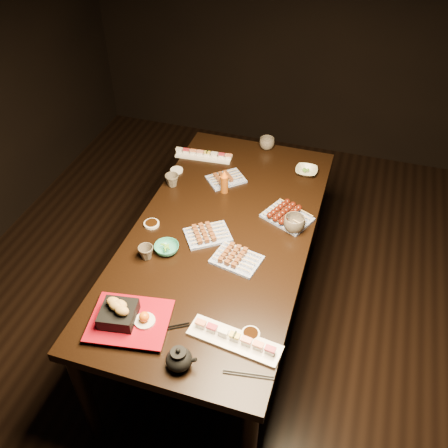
{
  "coord_description": "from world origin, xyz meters",
  "views": [
    {
      "loc": [
        0.36,
        -1.43,
        2.47
      ],
      "look_at": [
        -0.22,
        0.41,
        0.77
      ],
      "focal_mm": 40.0,
      "sensor_mm": 36.0,
      "label": 1
    }
  ],
  "objects_px": {
    "sushi_platter_far": "(204,154)",
    "teacup_far_left": "(172,180)",
    "yakitori_plate_center": "(208,232)",
    "sushi_platter_near": "(235,338)",
    "teacup_near_left": "(146,252)",
    "teacup_far_right": "(267,143)",
    "teapot": "(179,357)",
    "condiment_bottle": "(224,181)",
    "yakitori_plate_right": "(237,256)",
    "teacup_mid_right": "(294,224)",
    "edamame_bowl_green": "(167,248)",
    "yakitori_plate_left": "(226,177)",
    "tempura_tray": "(129,315)",
    "edamame_bowl_cream": "(306,171)",
    "dining_table": "(221,282)"
  },
  "relations": [
    {
      "from": "yakitori_plate_center",
      "to": "teacup_far_left",
      "type": "height_order",
      "value": "teacup_far_left"
    },
    {
      "from": "yakitori_plate_left",
      "to": "edamame_bowl_green",
      "type": "distance_m",
      "value": 0.66
    },
    {
      "from": "edamame_bowl_green",
      "to": "teacup_far_right",
      "type": "distance_m",
      "value": 1.08
    },
    {
      "from": "edamame_bowl_green",
      "to": "teacup_far_right",
      "type": "relative_size",
      "value": 1.31
    },
    {
      "from": "edamame_bowl_green",
      "to": "teacup_far_right",
      "type": "height_order",
      "value": "teacup_far_right"
    },
    {
      "from": "teapot",
      "to": "condiment_bottle",
      "type": "xyz_separation_m",
      "value": [
        -0.17,
        1.13,
        0.02
      ]
    },
    {
      "from": "sushi_platter_near",
      "to": "teapot",
      "type": "height_order",
      "value": "teapot"
    },
    {
      "from": "teapot",
      "to": "condiment_bottle",
      "type": "bearing_deg",
      "value": 90.93
    },
    {
      "from": "edamame_bowl_cream",
      "to": "teacup_far_right",
      "type": "relative_size",
      "value": 1.37
    },
    {
      "from": "teacup_far_left",
      "to": "teacup_far_right",
      "type": "height_order",
      "value": "teacup_far_right"
    },
    {
      "from": "tempura_tray",
      "to": "teacup_far_left",
      "type": "xyz_separation_m",
      "value": [
        -0.19,
        0.96,
        -0.02
      ]
    },
    {
      "from": "yakitori_plate_left",
      "to": "edamame_bowl_green",
      "type": "height_order",
      "value": "yakitori_plate_left"
    },
    {
      "from": "sushi_platter_far",
      "to": "yakitori_plate_right",
      "type": "xyz_separation_m",
      "value": [
        0.45,
        -0.8,
        0.01
      ]
    },
    {
      "from": "teacup_mid_right",
      "to": "teapot",
      "type": "distance_m",
      "value": 0.96
    },
    {
      "from": "tempura_tray",
      "to": "teacup_near_left",
      "type": "bearing_deg",
      "value": 94.88
    },
    {
      "from": "yakitori_plate_center",
      "to": "tempura_tray",
      "type": "xyz_separation_m",
      "value": [
        -0.14,
        -0.62,
        0.03
      ]
    },
    {
      "from": "teacup_far_left",
      "to": "yakitori_plate_center",
      "type": "bearing_deg",
      "value": -46.16
    },
    {
      "from": "sushi_platter_near",
      "to": "yakitori_plate_left",
      "type": "height_order",
      "value": "yakitori_plate_left"
    },
    {
      "from": "teacup_near_left",
      "to": "edamame_bowl_green",
      "type": "bearing_deg",
      "value": 42.97
    },
    {
      "from": "yakitori_plate_right",
      "to": "edamame_bowl_green",
      "type": "bearing_deg",
      "value": -161.59
    },
    {
      "from": "yakitori_plate_center",
      "to": "yakitori_plate_left",
      "type": "distance_m",
      "value": 0.49
    },
    {
      "from": "yakitori_plate_center",
      "to": "teacup_far_right",
      "type": "relative_size",
      "value": 2.36
    },
    {
      "from": "dining_table",
      "to": "edamame_bowl_green",
      "type": "bearing_deg",
      "value": -140.79
    },
    {
      "from": "teacup_far_left",
      "to": "dining_table",
      "type": "bearing_deg",
      "value": -37.87
    },
    {
      "from": "sushi_platter_far",
      "to": "teacup_mid_right",
      "type": "relative_size",
      "value": 3.13
    },
    {
      "from": "yakitori_plate_center",
      "to": "teapot",
      "type": "bearing_deg",
      "value": -114.32
    },
    {
      "from": "sushi_platter_far",
      "to": "teacup_far_left",
      "type": "bearing_deg",
      "value": 73.03
    },
    {
      "from": "teacup_near_left",
      "to": "teapot",
      "type": "distance_m",
      "value": 0.63
    },
    {
      "from": "yakitori_plate_center",
      "to": "sushi_platter_far",
      "type": "bearing_deg",
      "value": 76.07
    },
    {
      "from": "sushi_platter_far",
      "to": "yakitori_plate_right",
      "type": "bearing_deg",
      "value": 114.89
    },
    {
      "from": "yakitori_plate_left",
      "to": "teacup_far_right",
      "type": "height_order",
      "value": "teacup_far_right"
    },
    {
      "from": "sushi_platter_near",
      "to": "teacup_near_left",
      "type": "relative_size",
      "value": 5.34
    },
    {
      "from": "edamame_bowl_green",
      "to": "teacup_mid_right",
      "type": "height_order",
      "value": "teacup_mid_right"
    },
    {
      "from": "teacup_far_left",
      "to": "teapot",
      "type": "relative_size",
      "value": 0.62
    },
    {
      "from": "yakitori_plate_left",
      "to": "edamame_bowl_green",
      "type": "relative_size",
      "value": 1.66
    },
    {
      "from": "tempura_tray",
      "to": "teacup_far_right",
      "type": "distance_m",
      "value": 1.52
    },
    {
      "from": "sushi_platter_near",
      "to": "sushi_platter_far",
      "type": "relative_size",
      "value": 1.15
    },
    {
      "from": "yakitori_plate_right",
      "to": "yakitori_plate_left",
      "type": "distance_m",
      "value": 0.66
    },
    {
      "from": "sushi_platter_far",
      "to": "teacup_mid_right",
      "type": "xyz_separation_m",
      "value": [
        0.66,
        -0.5,
        0.02
      ]
    },
    {
      "from": "yakitori_plate_right",
      "to": "condiment_bottle",
      "type": "height_order",
      "value": "condiment_bottle"
    },
    {
      "from": "dining_table",
      "to": "edamame_bowl_cream",
      "type": "bearing_deg",
      "value": 59.28
    },
    {
      "from": "teacup_mid_right",
      "to": "teacup_far_left",
      "type": "bearing_deg",
      "value": 167.07
    },
    {
      "from": "teacup_mid_right",
      "to": "tempura_tray",
      "type": "bearing_deg",
      "value": -124.36
    },
    {
      "from": "sushi_platter_near",
      "to": "teacup_near_left",
      "type": "xyz_separation_m",
      "value": [
        -0.54,
        0.34,
        0.01
      ]
    },
    {
      "from": "sushi_platter_far",
      "to": "yakitori_plate_center",
      "type": "bearing_deg",
      "value": 106.51
    },
    {
      "from": "teacup_far_right",
      "to": "teapot",
      "type": "bearing_deg",
      "value": -88.38
    },
    {
      "from": "teacup_far_right",
      "to": "condiment_bottle",
      "type": "relative_size",
      "value": 0.67
    },
    {
      "from": "sushi_platter_near",
      "to": "teacup_near_left",
      "type": "distance_m",
      "value": 0.64
    },
    {
      "from": "yakitori_plate_left",
      "to": "edamame_bowl_cream",
      "type": "xyz_separation_m",
      "value": [
        0.43,
        0.21,
        -0.01
      ]
    },
    {
      "from": "sushi_platter_near",
      "to": "sushi_platter_far",
      "type": "height_order",
      "value": "sushi_platter_near"
    }
  ]
}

